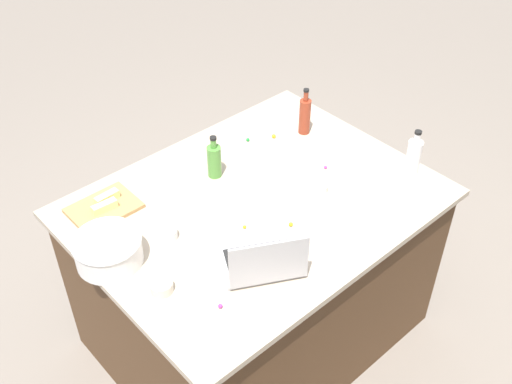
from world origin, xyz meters
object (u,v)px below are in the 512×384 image
laptop (264,262)px  bottle_vinegar (414,156)px  mixing_bowl_large (108,250)px  cutting_board (104,208)px  ramekin_medium (167,234)px  ramekin_small (319,188)px  bottle_olive (214,160)px  bottle_soy (305,115)px  butter_stick_left (107,197)px  butter_stick_right (105,207)px  ramekin_wide (162,286)px

laptop → bottle_vinegar: bottle_vinegar is taller
bottle_vinegar → mixing_bowl_large: bearing=-18.0°
cutting_board → laptop: bearing=110.7°
cutting_board → ramekin_medium: ramekin_medium is taller
ramekin_small → ramekin_medium: size_ratio=0.81×
mixing_bowl_large → bottle_olive: (-0.65, -0.15, 0.02)m
mixing_bowl_large → bottle_soy: bottle_soy is taller
laptop → bottle_olive: 0.64m
ramekin_medium → butter_stick_left: bearing=-79.1°
mixing_bowl_large → ramekin_medium: mixing_bowl_large is taller
laptop → butter_stick_right: bearing=-68.3°
bottle_olive → ramekin_medium: bearing=25.0°
laptop → bottle_olive: bearing=-111.9°
ramekin_medium → laptop: bearing=113.3°
bottle_olive → butter_stick_right: 0.53m
bottle_olive → ramekin_small: bearing=124.0°
bottle_soy → cutting_board: bottle_soy is taller
laptop → ramekin_medium: 0.43m
bottle_olive → ramekin_wide: bottle_olive is taller
butter_stick_right → ramekin_small: size_ratio=1.53×
bottle_olive → butter_stick_left: 0.50m
bottle_soy → ramekin_wide: (1.14, 0.38, -0.08)m
bottle_vinegar → cutting_board: bearing=-30.8°
bottle_soy → ramekin_wide: size_ratio=2.84×
ramekin_small → ramekin_medium: (0.68, -0.21, 0.00)m
mixing_bowl_large → bottle_vinegar: bottle_vinegar is taller
laptop → ramekin_small: bearing=-159.8°
cutting_board → mixing_bowl_large: bearing=63.3°
bottle_olive → ramekin_small: 0.49m
laptop → bottle_vinegar: size_ratio=1.69×
ramekin_wide → laptop: bearing=153.1°
butter_stick_left → bottle_vinegar: bearing=147.7°
mixing_bowl_large → butter_stick_left: size_ratio=2.47×
butter_stick_left → ramekin_medium: butter_stick_left is taller
bottle_soy → bottle_vinegar: bearing=104.0°
bottle_soy → bottle_olive: bearing=-2.8°
mixing_bowl_large → cutting_board: mixing_bowl_large is taller
ramekin_small → ramekin_wide: bearing=0.5°
laptop → butter_stick_right: 0.75m
mixing_bowl_large → ramekin_wide: bearing=103.4°
butter_stick_right → ramekin_wide: butter_stick_right is taller
butter_stick_right → ramekin_wide: 0.52m
bottle_olive → butter_stick_left: bearing=-18.0°
ramekin_medium → ramekin_wide: same height
bottle_soy → ramekin_small: bottle_soy is taller
ramekin_wide → bottle_soy: bearing=-161.5°
bottle_vinegar → butter_stick_right: 1.40m
laptop → bottle_olive: size_ratio=1.78×
cutting_board → butter_stick_left: 0.05m
laptop → mixing_bowl_large: laptop is taller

